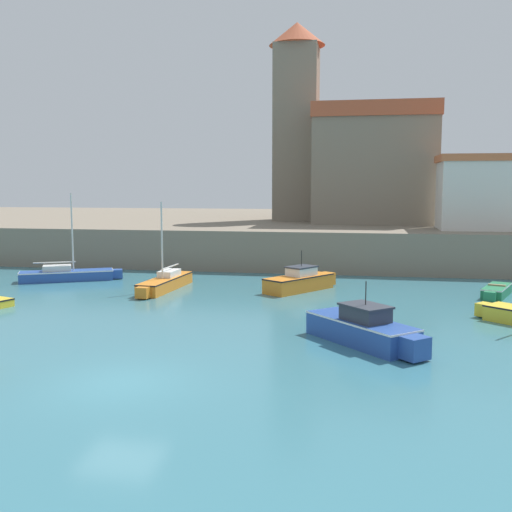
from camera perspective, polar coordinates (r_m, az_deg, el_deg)
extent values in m
plane|color=teal|center=(19.14, -12.81, -11.67)|extent=(200.00, 200.00, 0.00)
cube|color=gray|center=(60.74, 3.33, 2.40)|extent=(120.00, 40.00, 2.86)
cube|color=yellow|center=(29.41, 20.94, -4.78)|extent=(0.92, 0.93, 0.59)
cube|color=#284C9E|center=(39.69, -17.58, -1.80)|extent=(5.65, 3.76, 0.65)
cube|color=#284C9E|center=(39.74, -13.07, -1.65)|extent=(0.90, 0.96, 0.55)
cube|color=white|center=(39.65, -17.59, -1.39)|extent=(5.71, 3.80, 0.07)
cylinder|color=silver|center=(39.38, -17.11, 2.20)|extent=(0.10, 0.10, 4.88)
cylinder|color=silver|center=(39.59, -18.64, -0.58)|extent=(2.30, 1.21, 0.08)
cube|color=silver|center=(39.63, -18.42, -1.11)|extent=(1.94, 1.62, 0.36)
cube|color=orange|center=(34.31, 4.09, -2.62)|extent=(3.79, 4.50, 0.86)
cube|color=orange|center=(36.25, 6.77, -2.14)|extent=(1.06, 1.02, 0.73)
cube|color=black|center=(34.25, 4.09, -1.97)|extent=(3.83, 4.54, 0.07)
cube|color=silver|center=(34.38, 4.34, -1.48)|extent=(1.82, 1.92, 0.46)
cube|color=#2D333D|center=(34.34, 4.35, -1.04)|extent=(1.95, 2.07, 0.08)
cylinder|color=black|center=(34.28, 4.35, -0.22)|extent=(0.04, 0.04, 0.90)
cube|color=#284C9E|center=(23.33, 9.94, -7.08)|extent=(4.39, 4.62, 0.92)
cube|color=#284C9E|center=(21.43, 14.90, -8.45)|extent=(1.14, 1.13, 0.78)
cube|color=white|center=(23.23, 9.96, -6.08)|extent=(4.44, 4.66, 0.07)
cube|color=#333842|center=(22.99, 10.38, -5.44)|extent=(2.01, 2.05, 0.53)
cube|color=#2D333D|center=(22.93, 10.39, -4.69)|extent=(2.17, 2.21, 0.08)
cylinder|color=black|center=(22.84, 10.42, -3.48)|extent=(0.04, 0.04, 0.90)
cube|color=orange|center=(35.09, -8.61, -2.61)|extent=(1.63, 5.68, 0.69)
cube|color=orange|center=(32.32, -10.74, -3.45)|extent=(0.71, 0.59, 0.59)
cube|color=black|center=(35.04, -8.62, -2.12)|extent=(1.64, 5.73, 0.07)
cylinder|color=silver|center=(34.39, -8.95, 1.48)|extent=(0.10, 0.10, 4.40)
cylinder|color=silver|center=(35.59, -8.19, -1.01)|extent=(0.27, 2.52, 0.08)
cube|color=silver|center=(35.52, -8.27, -1.63)|extent=(0.97, 1.74, 0.36)
cube|color=#237A4C|center=(35.11, 21.94, -3.12)|extent=(2.16, 3.35, 0.57)
cube|color=#237A4C|center=(33.33, 21.39, -3.59)|extent=(0.71, 0.66, 0.49)
cube|color=white|center=(35.07, 21.96, -2.72)|extent=(2.18, 3.39, 0.07)
cube|color=#997F5B|center=(35.05, 21.96, -2.59)|extent=(0.91, 0.52, 0.08)
cube|color=gray|center=(56.81, 11.07, 7.73)|extent=(9.89, 17.64, 8.52)
cube|color=#B25133|center=(57.11, 11.19, 12.61)|extent=(10.09, 18.00, 1.20)
cube|color=gray|center=(54.67, 3.86, 11.48)|extent=(3.79, 3.79, 15.36)
cone|color=#B25133|center=(56.06, 3.94, 20.35)|extent=(4.93, 4.93, 2.00)
cube|color=silver|center=(45.90, 21.31, 5.35)|extent=(6.90, 4.23, 4.80)
cube|color=#C1663D|center=(45.93, 21.45, 8.65)|extent=(7.25, 4.44, 0.50)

